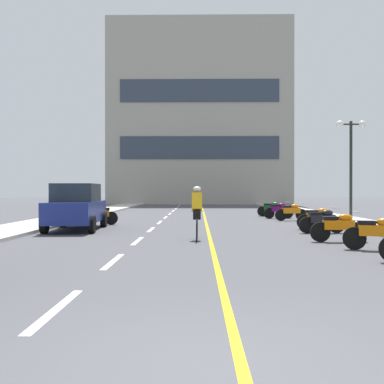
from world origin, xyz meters
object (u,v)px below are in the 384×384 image
Objects in this scene: motorcycle_7 at (291,211)px; motorcycle_9 at (272,209)px; parked_car_near at (76,207)px; motorcycle_8 at (279,210)px; motorcycle_5 at (318,218)px; motorcycle_6 at (98,215)px; motorcycle_3 at (339,226)px; motorcycle_4 at (322,220)px; motorcycle_2 at (377,232)px; cyclist_rider at (197,212)px; street_lamp_mid at (351,147)px.

motorcycle_9 is at bearing 96.28° from motorcycle_7.
parked_car_near is at bearing -149.87° from motorcycle_7.
motorcycle_8 is at bearing 38.49° from parked_car_near.
motorcycle_8 is at bearing 92.75° from motorcycle_5.
motorcycle_6 is 11.10m from motorcycle_9.
motorcycle_3 is 1.03× the size of motorcycle_6.
motorcycle_4 is (9.28, -1.20, -0.44)m from parked_car_near.
motorcycle_5 is at bearing 2.34° from parked_car_near.
motorcycle_2 is 1.00× the size of motorcycle_8.
parked_car_near is 9.87m from motorcycle_3.
parked_car_near is 5.80m from cyclist_rider.
motorcycle_3 is 10.86m from motorcycle_6.
motorcycle_8 is at bearing 100.36° from motorcycle_7.
motorcycle_6 is 0.98× the size of motorcycle_9.
motorcycle_3 is 13.20m from motorcycle_9.
cyclist_rider is (-4.69, 2.54, 0.41)m from motorcycle_2.
motorcycle_6 is 7.34m from cyclist_rider.
motorcycle_8 is 0.95× the size of cyclist_rider.
parked_car_near is 2.56m from motorcycle_6.
motorcycle_4 is 8.54m from motorcycle_8.
motorcycle_5 and motorcycle_7 have the same top height.
street_lamp_mid reaches higher than motorcycle_3.
street_lamp_mid reaches higher than motorcycle_7.
motorcycle_8 is 1.00× the size of motorcycle_9.
parked_car_near reaches higher than motorcycle_6.
motorcycle_3 and motorcycle_8 have the same top height.
parked_car_near is 11.80m from motorcycle_8.
motorcycle_7 is 1.82m from motorcycle_8.
cyclist_rider is (-4.28, 0.65, 0.41)m from motorcycle_3.
motorcycle_6 is at bearing 82.83° from parked_car_near.
street_lamp_mid is at bearing 69.31° from motorcycle_3.
motorcycle_9 is (-0.27, 15.09, 0.00)m from motorcycle_2.
motorcycle_2 is 13.23m from motorcycle_8.
parked_car_near is at bearing -177.66° from motorcycle_5.
motorcycle_5 is at bearing 79.78° from motorcycle_4.
motorcycle_7 is at bearing 87.61° from motorcycle_4.
motorcycle_8 is at bearing 90.83° from motorcycle_2.
motorcycle_3 is at bearing -23.88° from parked_car_near.
motorcycle_3 is 1.00× the size of motorcycle_5.
parked_car_near is 12.99m from motorcycle_9.
motorcycle_9 is (-0.12, 10.41, 0.00)m from motorcycle_4.
motorcycle_5 is at bearing 88.71° from motorcycle_2.
parked_car_near is 9.36m from motorcycle_4.
motorcycle_6 is (-8.96, 3.70, 0.00)m from motorcycle_4.
motorcycle_8 is at bearing 67.20° from cyclist_rider.
motorcycle_3 and motorcycle_9 have the same top height.
cyclist_rider reaches higher than motorcycle_8.
motorcycle_9 is at bearing 89.41° from motorcycle_3.
street_lamp_mid reaches higher than motorcycle_8.
cyclist_rider reaches higher than motorcycle_6.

